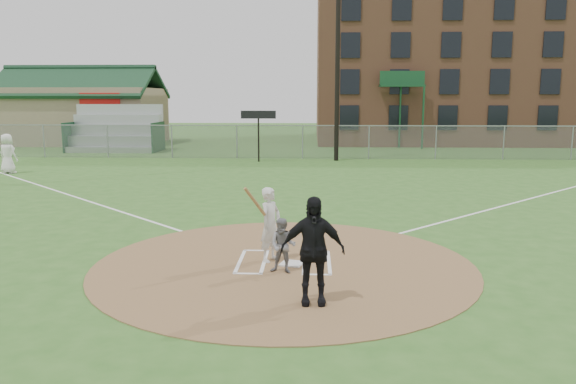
{
  "coord_description": "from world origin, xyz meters",
  "views": [
    {
      "loc": [
        0.62,
        -11.99,
        3.66
      ],
      "look_at": [
        0.0,
        2.0,
        1.3
      ],
      "focal_mm": 35.0,
      "sensor_mm": 36.0,
      "label": 1
    }
  ],
  "objects_px": {
    "home_plate": "(292,263)",
    "umpire": "(313,250)",
    "batter_at_plate": "(270,224)",
    "ondeck_player": "(8,154)",
    "catcher": "(283,246)"
  },
  "relations": [
    {
      "from": "umpire",
      "to": "batter_at_plate",
      "type": "xyz_separation_m",
      "value": [
        -0.95,
        2.6,
        -0.13
      ]
    },
    {
      "from": "umpire",
      "to": "batter_at_plate",
      "type": "bearing_deg",
      "value": 107.88
    },
    {
      "from": "catcher",
      "to": "umpire",
      "type": "distance_m",
      "value": 1.89
    },
    {
      "from": "home_plate",
      "to": "ondeck_player",
      "type": "relative_size",
      "value": 0.24
    },
    {
      "from": "home_plate",
      "to": "catcher",
      "type": "distance_m",
      "value": 0.85
    },
    {
      "from": "home_plate",
      "to": "umpire",
      "type": "height_order",
      "value": "umpire"
    },
    {
      "from": "catcher",
      "to": "ondeck_player",
      "type": "relative_size",
      "value": 0.6
    },
    {
      "from": "catcher",
      "to": "umpire",
      "type": "relative_size",
      "value": 0.6
    },
    {
      "from": "umpire",
      "to": "ondeck_player",
      "type": "relative_size",
      "value": 1.01
    },
    {
      "from": "home_plate",
      "to": "batter_at_plate",
      "type": "xyz_separation_m",
      "value": [
        -0.49,
        0.25,
        0.83
      ]
    },
    {
      "from": "ondeck_player",
      "to": "batter_at_plate",
      "type": "height_order",
      "value": "ondeck_player"
    },
    {
      "from": "home_plate",
      "to": "umpire",
      "type": "relative_size",
      "value": 0.24
    },
    {
      "from": "batter_at_plate",
      "to": "home_plate",
      "type": "bearing_deg",
      "value": -26.63
    },
    {
      "from": "catcher",
      "to": "home_plate",
      "type": "bearing_deg",
      "value": 86.49
    },
    {
      "from": "umpire",
      "to": "ondeck_player",
      "type": "bearing_deg",
      "value": 129.07
    }
  ]
}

